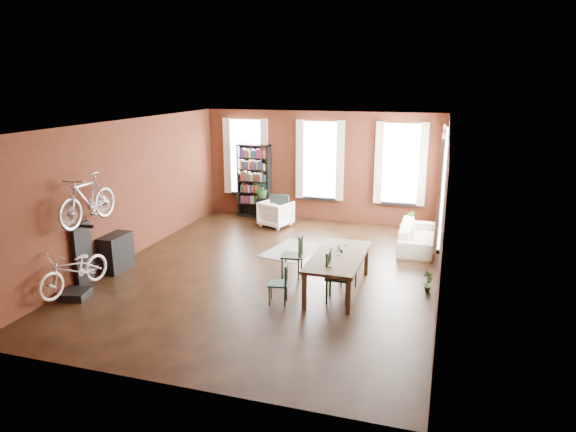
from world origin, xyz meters
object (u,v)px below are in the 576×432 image
at_px(bicycle_floor, 72,250).
at_px(dining_chair_d, 347,266).
at_px(dining_chair_a, 278,283).
at_px(bookshelf, 254,181).
at_px(dining_table, 338,273).
at_px(dining_chair_b, 292,256).
at_px(cream_sofa, 417,232).
at_px(plant_stand, 263,208).
at_px(bike_trainer, 75,294).
at_px(white_armchair, 276,212).
at_px(console_table, 116,252).
at_px(dining_chair_c, 338,277).

bearing_deg(bicycle_floor, dining_chair_d, 32.65).
xyz_separation_m(dining_chair_a, bookshelf, (-2.65, 5.81, 0.71)).
bearing_deg(dining_chair_a, dining_table, 122.58).
relative_size(dining_table, dining_chair_b, 2.30).
xyz_separation_m(bookshelf, bicycle_floor, (-1.13, -6.70, -0.14)).
distance_m(cream_sofa, plant_stand, 4.82).
bearing_deg(bike_trainer, bookshelf, 80.25).
xyz_separation_m(dining_chair_d, white_armchair, (-2.74, 3.64, 0.01)).
xyz_separation_m(dining_table, bicycle_floor, (-4.74, -1.80, 0.59)).
distance_m(bike_trainer, console_table, 1.57).
relative_size(dining_chair_d, cream_sofa, 0.38).
height_order(bookshelf, cream_sofa, bookshelf).
height_order(dining_chair_b, console_table, dining_chair_b).
height_order(white_armchair, console_table, white_armchair).
bearing_deg(white_armchair, bike_trainer, 89.18).
distance_m(dining_table, dining_chair_c, 0.54).
bearing_deg(cream_sofa, dining_chair_b, 138.56).
relative_size(bookshelf, cream_sofa, 1.06).
bearing_deg(dining_chair_a, bike_trainer, -87.63).
distance_m(dining_chair_d, bicycle_floor, 5.35).
bearing_deg(dining_chair_c, dining_table, 10.59).
height_order(dining_chair_a, dining_chair_d, dining_chair_d).
xyz_separation_m(white_armchair, bicycle_floor, (-2.11, -5.82, 0.55)).
relative_size(dining_chair_b, bike_trainer, 1.90).
bearing_deg(console_table, white_armchair, 62.38).
bearing_deg(dining_chair_a, white_armchair, -172.52).
bearing_deg(bicycle_floor, bookshelf, 88.87).
bearing_deg(dining_chair_d, dining_chair_b, 64.04).
bearing_deg(bookshelf, bike_trainer, -99.75).
relative_size(dining_chair_c, bicycle_floor, 0.61).
distance_m(dining_chair_d, white_armchair, 4.56).
bearing_deg(dining_chair_c, dining_chair_a, 108.92).
height_order(bookshelf, bike_trainer, bookshelf).
relative_size(dining_chair_a, cream_sofa, 0.37).
xyz_separation_m(dining_chair_b, dining_chair_c, (1.19, -0.96, 0.03)).
bearing_deg(dining_chair_b, cream_sofa, 133.58).
distance_m(dining_chair_c, plant_stand, 6.17).
xyz_separation_m(dining_chair_a, bike_trainer, (-3.81, -0.92, -0.32)).
xyz_separation_m(dining_chair_d, bike_trainer, (-4.88, -2.21, -0.32)).
height_order(console_table, plant_stand, console_table).
relative_size(bookshelf, console_table, 2.75).
height_order(bookshelf, white_armchair, bookshelf).
distance_m(cream_sofa, bike_trainer, 7.92).
xyz_separation_m(bookshelf, plant_stand, (0.36, -0.23, -0.78)).
height_order(dining_chair_b, bicycle_floor, bicycle_floor).
xyz_separation_m(dining_table, bike_trainer, (-4.76, -1.84, -0.29)).
bearing_deg(console_table, dining_chair_d, 7.75).
distance_m(dining_chair_d, cream_sofa, 3.08).
bearing_deg(dining_table, bookshelf, 126.86).
distance_m(dining_chair_d, bike_trainer, 5.37).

